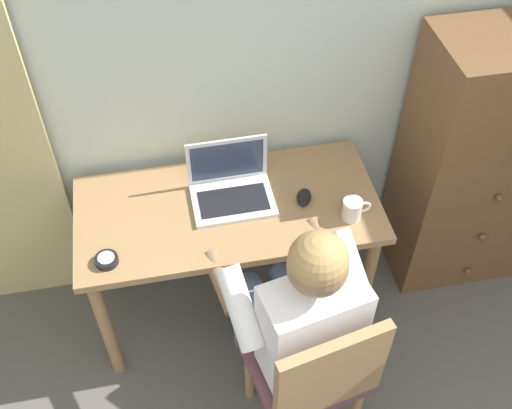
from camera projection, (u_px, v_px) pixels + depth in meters
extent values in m
cube|color=silver|center=(275.00, 44.00, 2.48)|extent=(4.80, 0.05, 2.50)
cube|color=#9E754C|center=(228.00, 210.00, 2.59)|extent=(1.27, 0.60, 0.03)
cylinder|color=#9E754C|center=(106.00, 328.00, 2.63)|extent=(0.06, 0.06, 0.70)
cylinder|color=#9E754C|center=(366.00, 285.00, 2.78)|extent=(0.06, 0.06, 0.70)
cylinder|color=#9E754C|center=(103.00, 241.00, 2.95)|extent=(0.06, 0.06, 0.70)
cylinder|color=#9E754C|center=(336.00, 207.00, 3.10)|extent=(0.06, 0.06, 0.70)
cube|color=brown|center=(477.00, 163.00, 2.84)|extent=(0.65, 0.41, 1.34)
sphere|color=brown|center=(468.00, 271.00, 3.09)|extent=(0.04, 0.04, 0.04)
sphere|color=brown|center=(482.00, 237.00, 2.90)|extent=(0.04, 0.04, 0.04)
sphere|color=brown|center=(499.00, 198.00, 2.70)|extent=(0.04, 0.04, 0.04)
cube|color=brown|center=(305.00, 364.00, 2.42)|extent=(0.49, 0.48, 0.05)
cube|color=#9E754C|center=(331.00, 375.00, 2.13)|extent=(0.42, 0.12, 0.42)
cylinder|color=#9E754C|center=(321.00, 346.00, 2.73)|extent=(0.04, 0.04, 0.41)
cylinder|color=#9E754C|center=(249.00, 373.00, 2.64)|extent=(0.04, 0.04, 0.41)
cylinder|color=#6B84AD|center=(303.00, 306.00, 2.55)|extent=(0.22, 0.42, 0.14)
cylinder|color=#6B84AD|center=(263.00, 320.00, 2.50)|extent=(0.22, 0.42, 0.14)
cylinder|color=#6B84AD|center=(281.00, 301.00, 2.85)|extent=(0.11, 0.11, 0.48)
cylinder|color=#6B84AD|center=(245.00, 314.00, 2.80)|extent=(0.11, 0.11, 0.48)
cube|color=white|center=(311.00, 329.00, 2.21)|extent=(0.39, 0.27, 0.46)
cylinder|color=white|center=(351.00, 269.00, 2.29)|extent=(0.15, 0.31, 0.25)
cylinder|color=white|center=(240.00, 308.00, 2.17)|extent=(0.15, 0.31, 0.25)
cylinder|color=#846047|center=(324.00, 248.00, 2.49)|extent=(0.12, 0.28, 0.11)
cylinder|color=#846047|center=(222.00, 282.00, 2.38)|extent=(0.12, 0.28, 0.11)
sphere|color=#846047|center=(318.00, 267.00, 1.95)|extent=(0.20, 0.20, 0.20)
sphere|color=#9E7A47|center=(318.00, 261.00, 1.93)|extent=(0.20, 0.20, 0.20)
cube|color=silver|center=(233.00, 201.00, 2.59)|extent=(0.34, 0.24, 0.02)
cube|color=black|center=(233.00, 201.00, 2.57)|extent=(0.29, 0.16, 0.00)
cube|color=silver|center=(227.00, 160.00, 2.58)|extent=(0.34, 0.01, 0.22)
cube|color=#2D3851|center=(227.00, 161.00, 2.58)|extent=(0.31, 0.00, 0.18)
ellipsoid|color=black|center=(304.00, 197.00, 2.59)|extent=(0.09, 0.11, 0.03)
cylinder|color=black|center=(107.00, 260.00, 2.37)|extent=(0.09, 0.09, 0.03)
cylinder|color=silver|center=(106.00, 258.00, 2.36)|extent=(0.06, 0.06, 0.00)
cylinder|color=silver|center=(352.00, 209.00, 2.50)|extent=(0.08, 0.08, 0.09)
torus|color=silver|center=(364.00, 207.00, 2.51)|extent=(0.06, 0.01, 0.06)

